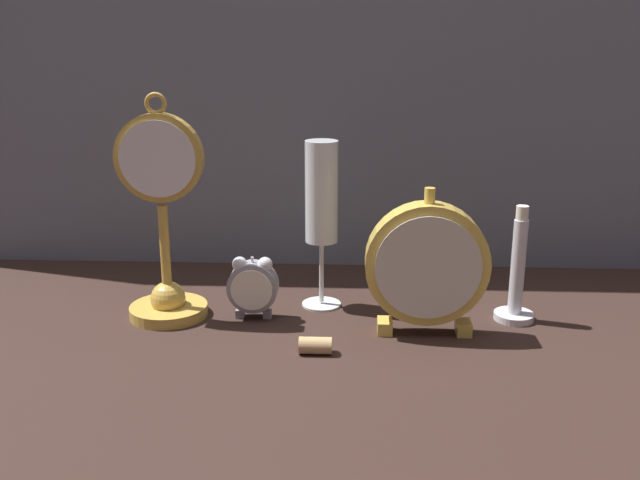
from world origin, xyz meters
The scene contains 8 objects.
ground_plane centered at (0.00, 0.00, 0.00)m, with size 4.00×4.00×0.00m, color black.
fabric_backdrop_drape centered at (0.00, 0.33, 0.39)m, with size 1.47×0.01×0.79m, color slate.
pocket_watch_on_stand centered at (-0.22, 0.07, 0.12)m, with size 0.12×0.11×0.32m.
alarm_clock_twin_bell centered at (-0.09, 0.07, 0.05)m, with size 0.07×0.03×0.09m.
mantel_clock_silver centered at (0.14, 0.03, 0.10)m, with size 0.16×0.04×0.20m.
champagne_flute centered at (0.00, 0.13, 0.16)m, with size 0.06×0.06×0.25m.
brass_candlestick centered at (0.28, 0.08, 0.06)m, with size 0.06×0.06×0.17m.
wine_cork centered at (0.00, -0.04, 0.01)m, with size 0.02×0.02×0.04m, color tan.
Camera 1 is at (0.05, -0.87, 0.39)m, focal length 40.00 mm.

